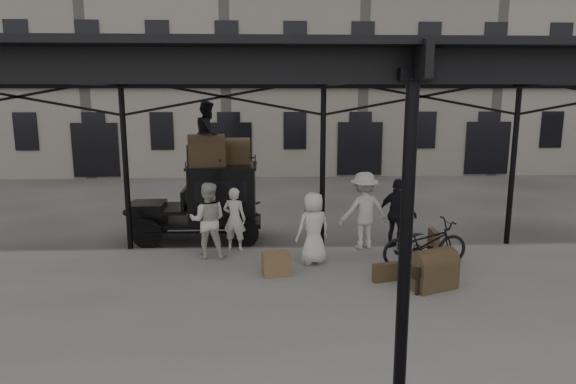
{
  "coord_description": "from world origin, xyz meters",
  "views": [
    {
      "loc": [
        -1.5,
        -10.99,
        4.19
      ],
      "look_at": [
        -0.91,
        1.6,
        1.7
      ],
      "focal_mm": 32.0,
      "sensor_mm": 36.0,
      "label": 1
    }
  ],
  "objects_px": {
    "porter_left": "(235,219)",
    "steamer_trunk_platform": "(432,272)",
    "porter_official": "(397,214)",
    "steamer_trunk_roof_near": "(206,153)",
    "taxi": "(212,199)",
    "bicycle": "(425,243)"
  },
  "relations": [
    {
      "from": "bicycle",
      "to": "porter_official",
      "type": "bearing_deg",
      "value": 3.51
    },
    {
      "from": "taxi",
      "to": "steamer_trunk_platform",
      "type": "xyz_separation_m",
      "value": [
        4.95,
        -4.2,
        -0.7
      ]
    },
    {
      "from": "porter_left",
      "to": "steamer_trunk_platform",
      "type": "relative_size",
      "value": 1.71
    },
    {
      "from": "steamer_trunk_roof_near",
      "to": "steamer_trunk_platform",
      "type": "xyz_separation_m",
      "value": [
        5.03,
        -3.95,
        -2.04
      ]
    },
    {
      "from": "taxi",
      "to": "bicycle",
      "type": "xyz_separation_m",
      "value": [
        5.22,
        -2.79,
        -0.51
      ]
    },
    {
      "from": "steamer_trunk_roof_near",
      "to": "taxi",
      "type": "bearing_deg",
      "value": 62.89
    },
    {
      "from": "steamer_trunk_platform",
      "to": "porter_left",
      "type": "bearing_deg",
      "value": 123.15
    },
    {
      "from": "taxi",
      "to": "steamer_trunk_roof_near",
      "type": "bearing_deg",
      "value": -108.07
    },
    {
      "from": "taxi",
      "to": "porter_left",
      "type": "relative_size",
      "value": 2.23
    },
    {
      "from": "porter_left",
      "to": "porter_official",
      "type": "distance_m",
      "value": 4.21
    },
    {
      "from": "porter_official",
      "to": "bicycle",
      "type": "distance_m",
      "value": 1.47
    },
    {
      "from": "taxi",
      "to": "porter_official",
      "type": "relative_size",
      "value": 1.99
    },
    {
      "from": "steamer_trunk_roof_near",
      "to": "steamer_trunk_platform",
      "type": "distance_m",
      "value": 6.71
    },
    {
      "from": "taxi",
      "to": "bicycle",
      "type": "height_order",
      "value": "taxi"
    },
    {
      "from": "porter_official",
      "to": "porter_left",
      "type": "bearing_deg",
      "value": 43.27
    },
    {
      "from": "steamer_trunk_roof_near",
      "to": "porter_official",
      "type": "bearing_deg",
      "value": -22.13
    },
    {
      "from": "porter_left",
      "to": "steamer_trunk_platform",
      "type": "xyz_separation_m",
      "value": [
        4.24,
        -2.83,
        -0.47
      ]
    },
    {
      "from": "porter_left",
      "to": "steamer_trunk_roof_near",
      "type": "distance_m",
      "value": 2.09
    },
    {
      "from": "porter_left",
      "to": "steamer_trunk_platform",
      "type": "height_order",
      "value": "porter_left"
    },
    {
      "from": "bicycle",
      "to": "steamer_trunk_roof_near",
      "type": "distance_m",
      "value": 6.17
    },
    {
      "from": "porter_left",
      "to": "porter_official",
      "type": "relative_size",
      "value": 0.89
    },
    {
      "from": "porter_official",
      "to": "steamer_trunk_roof_near",
      "type": "bearing_deg",
      "value": 30.68
    }
  ]
}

